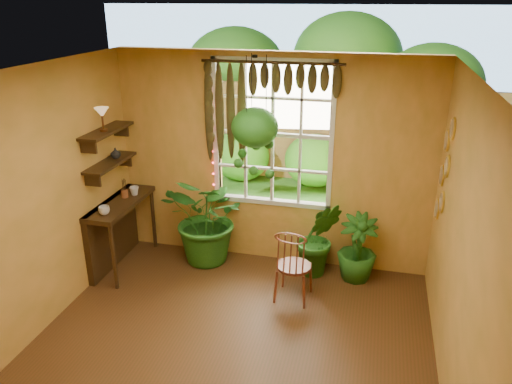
# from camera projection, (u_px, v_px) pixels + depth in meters

# --- Properties ---
(floor) EXTENTS (4.50, 4.50, 0.00)m
(floor) POSITION_uv_depth(u_px,v_px,m) (220.00, 369.00, 4.73)
(floor) COLOR #4F2D16
(floor) RESTS_ON ground
(ceiling) EXTENTS (4.50, 4.50, 0.00)m
(ceiling) POSITION_uv_depth(u_px,v_px,m) (210.00, 82.00, 3.73)
(ceiling) COLOR silver
(ceiling) RESTS_ON wall_back
(wall_back) EXTENTS (4.00, 0.00, 4.00)m
(wall_back) POSITION_uv_depth(u_px,v_px,m) (272.00, 162.00, 6.26)
(wall_back) COLOR #E1A14C
(wall_back) RESTS_ON floor
(wall_left) EXTENTS (0.00, 4.50, 4.50)m
(wall_left) POSITION_uv_depth(u_px,v_px,m) (13.00, 219.00, 4.68)
(wall_left) COLOR #E1A14C
(wall_left) RESTS_ON floor
(wall_right) EXTENTS (0.00, 4.50, 4.50)m
(wall_right) POSITION_uv_depth(u_px,v_px,m) (467.00, 271.00, 3.78)
(wall_right) COLOR #E1A14C
(wall_right) RESTS_ON floor
(window) EXTENTS (1.52, 0.10, 1.86)m
(window) POSITION_uv_depth(u_px,v_px,m) (273.00, 134.00, 6.16)
(window) COLOR silver
(window) RESTS_ON wall_back
(valance_vine) EXTENTS (1.70, 0.12, 1.10)m
(valance_vine) POSITION_uv_depth(u_px,v_px,m) (264.00, 89.00, 5.86)
(valance_vine) COLOR #33210E
(valance_vine) RESTS_ON window
(string_lights) EXTENTS (0.03, 0.03, 1.54)m
(string_lights) POSITION_uv_depth(u_px,v_px,m) (212.00, 129.00, 6.23)
(string_lights) COLOR #FF2633
(string_lights) RESTS_ON window
(wall_plates) EXTENTS (0.04, 0.32, 1.10)m
(wall_plates) POSITION_uv_depth(u_px,v_px,m) (444.00, 171.00, 5.33)
(wall_plates) COLOR beige
(wall_plates) RESTS_ON wall_right
(counter_ledge) EXTENTS (0.40, 1.20, 0.90)m
(counter_ledge) POSITION_uv_depth(u_px,v_px,m) (115.00, 225.00, 6.39)
(counter_ledge) COLOR #33210E
(counter_ledge) RESTS_ON floor
(shelf_lower) EXTENTS (0.25, 0.90, 0.04)m
(shelf_lower) POSITION_uv_depth(u_px,v_px,m) (110.00, 163.00, 6.07)
(shelf_lower) COLOR #33210E
(shelf_lower) RESTS_ON wall_left
(shelf_upper) EXTENTS (0.25, 0.90, 0.04)m
(shelf_upper) POSITION_uv_depth(u_px,v_px,m) (107.00, 131.00, 5.93)
(shelf_upper) COLOR #33210E
(shelf_upper) RESTS_ON wall_left
(backyard) EXTENTS (14.00, 10.00, 12.00)m
(backyard) POSITION_uv_depth(u_px,v_px,m) (330.00, 99.00, 10.40)
(backyard) COLOR #255719
(backyard) RESTS_ON ground
(windsor_chair) EXTENTS (0.43, 0.45, 1.06)m
(windsor_chair) POSITION_uv_depth(u_px,v_px,m) (293.00, 276.00, 5.72)
(windsor_chair) COLOR brown
(windsor_chair) RESTS_ON floor
(potted_plant_left) EXTENTS (1.40, 1.33, 1.23)m
(potted_plant_left) POSITION_uv_depth(u_px,v_px,m) (210.00, 219.00, 6.43)
(potted_plant_left) COLOR #144B14
(potted_plant_left) RESTS_ON floor
(potted_plant_mid) EXTENTS (0.63, 0.55, 0.99)m
(potted_plant_mid) POSITION_uv_depth(u_px,v_px,m) (318.00, 238.00, 6.18)
(potted_plant_mid) COLOR #144B14
(potted_plant_mid) RESTS_ON floor
(potted_plant_right) EXTENTS (0.54, 0.54, 0.85)m
(potted_plant_right) POSITION_uv_depth(u_px,v_px,m) (357.00, 248.00, 6.10)
(potted_plant_right) COLOR #144B14
(potted_plant_right) RESTS_ON floor
(hanging_basket) EXTENTS (0.55, 0.55, 1.43)m
(hanging_basket) POSITION_uv_depth(u_px,v_px,m) (255.00, 131.00, 5.76)
(hanging_basket) COLOR black
(hanging_basket) RESTS_ON ceiling
(cup_a) EXTENTS (0.17, 0.17, 0.10)m
(cup_a) POSITION_uv_depth(u_px,v_px,m) (104.00, 210.00, 5.85)
(cup_a) COLOR silver
(cup_a) RESTS_ON counter_ledge
(cup_b) EXTENTS (0.12, 0.12, 0.11)m
(cup_b) POSITION_uv_depth(u_px,v_px,m) (134.00, 191.00, 6.42)
(cup_b) COLOR beige
(cup_b) RESTS_ON counter_ledge
(brush_jar) EXTENTS (0.08, 0.08, 0.31)m
(brush_jar) POSITION_uv_depth(u_px,v_px,m) (124.00, 188.00, 6.32)
(brush_jar) COLOR brown
(brush_jar) RESTS_ON counter_ledge
(shelf_vase) EXTENTS (0.14, 0.14, 0.13)m
(shelf_vase) POSITION_uv_depth(u_px,v_px,m) (116.00, 153.00, 6.17)
(shelf_vase) COLOR #B2AD99
(shelf_vase) RESTS_ON shelf_lower
(tiffany_lamp) EXTENTS (0.17, 0.17, 0.28)m
(tiffany_lamp) POSITION_uv_depth(u_px,v_px,m) (102.00, 114.00, 5.76)
(tiffany_lamp) COLOR brown
(tiffany_lamp) RESTS_ON shelf_upper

